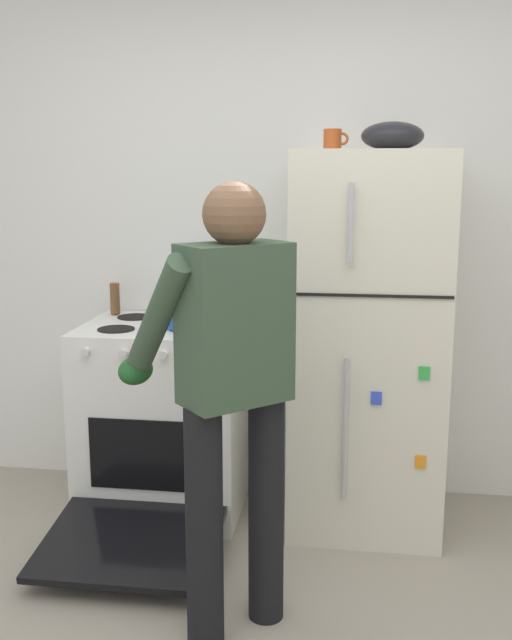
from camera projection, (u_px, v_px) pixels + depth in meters
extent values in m
cube|color=white|center=(285.00, 227.00, 3.72)|extent=(6.00, 0.10, 2.70)
cube|color=silver|center=(367.00, 342.00, 3.39)|extent=(0.68, 0.68, 1.72)
cube|color=black|center=(370.00, 296.00, 3.00)|extent=(0.67, 0.01, 0.01)
cylinder|color=#B7B7BC|center=(346.00, 429.00, 3.11)|extent=(0.02, 0.02, 0.62)
cylinder|color=#B7B7BC|center=(351.00, 224.00, 2.94)|extent=(0.02, 0.02, 0.32)
cube|color=blue|center=(376.00, 398.00, 3.08)|extent=(0.04, 0.01, 0.06)
cube|color=green|center=(424.00, 373.00, 3.03)|extent=(0.04, 0.01, 0.06)
cube|color=orange|center=(421.00, 462.00, 3.11)|extent=(0.04, 0.01, 0.06)
cube|color=white|center=(165.00, 416.00, 3.60)|extent=(0.76, 0.64, 0.91)
cube|color=black|center=(147.00, 455.00, 3.30)|extent=(0.53, 0.01, 0.33)
cylinder|color=black|center=(116.00, 329.00, 3.40)|extent=(0.17, 0.17, 0.01)
cylinder|color=black|center=(194.00, 331.00, 3.35)|extent=(0.17, 0.17, 0.01)
cylinder|color=black|center=(135.00, 317.00, 3.68)|extent=(0.17, 0.17, 0.01)
cylinder|color=black|center=(207.00, 319.00, 3.63)|extent=(0.17, 0.17, 0.01)
cylinder|color=silver|center=(85.00, 352.00, 3.23)|extent=(0.04, 0.03, 0.04)
cylinder|color=silver|center=(123.00, 353.00, 3.21)|extent=(0.04, 0.03, 0.04)
cylinder|color=silver|center=(163.00, 355.00, 3.19)|extent=(0.04, 0.03, 0.04)
cylinder|color=silver|center=(202.00, 356.00, 3.16)|extent=(0.04, 0.03, 0.04)
cube|color=black|center=(130.00, 543.00, 3.08)|extent=(0.72, 0.58, 0.10)
cylinder|color=black|center=(204.00, 528.00, 2.54)|extent=(0.13, 0.13, 0.86)
cylinder|color=black|center=(266.00, 509.00, 2.68)|extent=(0.13, 0.13, 0.86)
cube|color=#384C38|center=(235.00, 324.00, 2.47)|extent=(0.40, 0.39, 0.54)
sphere|color=brown|center=(234.00, 214.00, 2.40)|extent=(0.21, 0.21, 0.21)
sphere|color=#4B4B4B|center=(234.00, 225.00, 2.41)|extent=(0.15, 0.15, 0.15)
cylinder|color=#384C38|center=(157.00, 320.00, 2.50)|extent=(0.35, 0.38, 0.49)
cylinder|color=#384C38|center=(254.00, 308.00, 2.73)|extent=(0.35, 0.38, 0.49)
ellipsoid|color=#1E5123|center=(136.00, 370.00, 2.69)|extent=(0.12, 0.18, 0.10)
ellipsoid|color=#1E5123|center=(229.00, 355.00, 2.91)|extent=(0.12, 0.18, 0.10)
cylinder|color=#19479E|center=(193.00, 312.00, 3.43)|extent=(0.26, 0.26, 0.14)
cube|color=black|center=(160.00, 301.00, 3.44)|extent=(0.05, 0.03, 0.02)
cube|color=black|center=(226.00, 302.00, 3.40)|extent=(0.05, 0.03, 0.02)
cylinder|color=#B24C1E|center=(332.00, 140.00, 3.28)|extent=(0.08, 0.08, 0.10)
torus|color=#B24C1E|center=(342.00, 139.00, 3.28)|extent=(0.06, 0.01, 0.06)
cylinder|color=brown|center=(115.00, 299.00, 3.73)|extent=(0.05, 0.05, 0.16)
ellipsoid|color=black|center=(392.00, 136.00, 3.20)|extent=(0.27, 0.27, 0.12)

